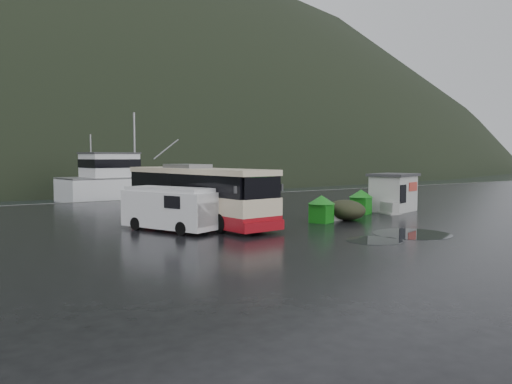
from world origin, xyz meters
TOP-DOWN VIEW (x-y plane):
  - ground at (0.00, 0.00)m, footprint 160.00×160.00m
  - harbor_water at (0.00, 110.00)m, footprint 300.00×180.00m
  - quay_edge at (0.00, 20.00)m, footprint 160.00×0.60m
  - coach_bus at (-3.51, 2.62)m, footprint 4.11×12.22m
  - white_van at (-6.05, 0.75)m, footprint 3.72×5.71m
  - waste_bin_left at (2.55, -1.23)m, footprint 1.46×1.46m
  - waste_bin_right at (7.72, 0.65)m, footprint 1.50×1.50m
  - dome_tent at (4.66, -1.05)m, footprint 3.10×3.61m
  - ticket_kiosk at (10.75, 0.52)m, footprint 3.95×3.39m
  - jersey_barrier_a at (3.84, -0.38)m, footprint 0.87×1.69m
  - jersey_barrier_b at (9.26, -0.41)m, footprint 1.16×1.73m
  - fishing_trawler at (4.73, 27.21)m, footprint 24.55×7.89m
  - puddles at (2.44, -7.06)m, footprint 6.19×3.79m

SIDE VIEW (x-z plane):
  - ground at x=0.00m, z-range 0.00..0.00m
  - harbor_water at x=0.00m, z-range -0.01..0.01m
  - quay_edge at x=0.00m, z-range -0.75..0.75m
  - coach_bus at x=-3.51m, z-range -1.69..1.69m
  - white_van at x=-6.05m, z-range -1.13..1.13m
  - waste_bin_left at x=2.55m, z-range -0.79..0.79m
  - waste_bin_right at x=7.72m, z-range -0.81..0.81m
  - dome_tent at x=4.66m, z-range -0.60..0.60m
  - ticket_kiosk at x=10.75m, z-range -1.32..1.32m
  - jersey_barrier_a at x=3.84m, z-range -0.42..0.42m
  - jersey_barrier_b at x=9.26m, z-range -0.40..0.40m
  - fishing_trawler at x=4.73m, z-range -4.82..4.82m
  - puddles at x=2.44m, z-range 0.00..0.01m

